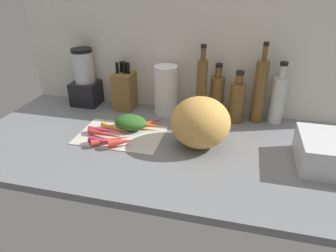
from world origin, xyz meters
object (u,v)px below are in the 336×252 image
(bottle_0, at_px, (201,88))
(dish_rack, at_px, (336,153))
(carrot_5, at_px, (122,142))
(blender_appliance, at_px, (85,81))
(carrot_1, at_px, (115,128))
(carrot_9, at_px, (112,140))
(knife_block, at_px, (125,90))
(bottle_2, at_px, (237,101))
(carrot_8, at_px, (104,142))
(paper_towel_roll, at_px, (166,90))
(carrot_3, at_px, (106,135))
(bottle_3, at_px, (259,91))
(bottle_1, at_px, (217,96))
(winter_squash, at_px, (200,122))
(carrot_4, at_px, (147,125))
(bottle_4, at_px, (278,99))
(carrot_0, at_px, (106,131))
(cutting_board, at_px, (121,135))
(carrot_6, at_px, (134,122))
(carrot_7, at_px, (149,123))
(carrot_2, at_px, (142,123))

(bottle_0, distance_m, dish_rack, 0.63)
(carrot_5, bearing_deg, blender_appliance, 132.06)
(carrot_1, relative_size, carrot_9, 0.89)
(knife_block, relative_size, blender_appliance, 0.81)
(bottle_0, height_order, bottle_2, bottle_0)
(carrot_8, distance_m, paper_towel_roll, 0.44)
(carrot_3, distance_m, bottle_3, 0.73)
(bottle_0, xyz_separation_m, bottle_1, (0.07, 0.04, -0.04))
(carrot_9, xyz_separation_m, bottle_3, (0.59, 0.38, 0.13))
(winter_squash, bearing_deg, carrot_4, 163.44)
(bottle_4, bearing_deg, bottle_1, -178.90)
(winter_squash, bearing_deg, bottle_1, 83.00)
(carrot_0, height_order, winter_squash, winter_squash)
(knife_block, distance_m, bottle_0, 0.41)
(cutting_board, xyz_separation_m, carrot_5, (0.04, -0.09, 0.02))
(blender_appliance, distance_m, bottle_0, 0.63)
(carrot_9, xyz_separation_m, knife_block, (-0.08, 0.38, 0.08))
(knife_block, relative_size, paper_towel_roll, 1.00)
(bottle_2, bearing_deg, bottle_1, 162.10)
(carrot_0, xyz_separation_m, carrot_9, (0.06, -0.07, -0.00))
(bottle_4, bearing_deg, paper_towel_roll, -177.58)
(paper_towel_roll, bearing_deg, knife_block, 175.41)
(carrot_8, relative_size, bottle_2, 0.53)
(cutting_board, height_order, bottle_2, bottle_2)
(carrot_6, height_order, carrot_7, carrot_6)
(cutting_board, relative_size, carrot_5, 3.30)
(cutting_board, relative_size, carrot_2, 2.27)
(knife_block, bearing_deg, carrot_5, -71.34)
(carrot_8, relative_size, dish_rack, 0.50)
(carrot_0, height_order, carrot_1, carrot_0)
(carrot_0, distance_m, bottle_0, 0.49)
(winter_squash, bearing_deg, carrot_8, -163.48)
(blender_appliance, xyz_separation_m, bottle_3, (0.89, -0.01, 0.03))
(paper_towel_roll, bearing_deg, carrot_6, -117.59)
(knife_block, xyz_separation_m, bottle_2, (0.57, -0.03, 0.00))
(carrot_8, relative_size, blender_appliance, 0.44)
(carrot_5, distance_m, carrot_8, 0.07)
(blender_appliance, xyz_separation_m, bottle_1, (0.70, 0.00, -0.02))
(carrot_0, relative_size, carrot_2, 1.01)
(carrot_2, xyz_separation_m, carrot_7, (0.03, 0.00, 0.00))
(dish_rack, bearing_deg, paper_towel_roll, 156.46)
(carrot_8, bearing_deg, carrot_3, 105.65)
(carrot_6, distance_m, knife_block, 0.26)
(carrot_2, distance_m, bottle_0, 0.33)
(carrot_9, height_order, dish_rack, dish_rack)
(carrot_3, relative_size, carrot_8, 1.31)
(carrot_1, distance_m, carrot_3, 0.07)
(cutting_board, bearing_deg, dish_rack, -1.93)
(blender_appliance, bearing_deg, carrot_8, -55.43)
(carrot_8, bearing_deg, bottle_2, 36.33)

